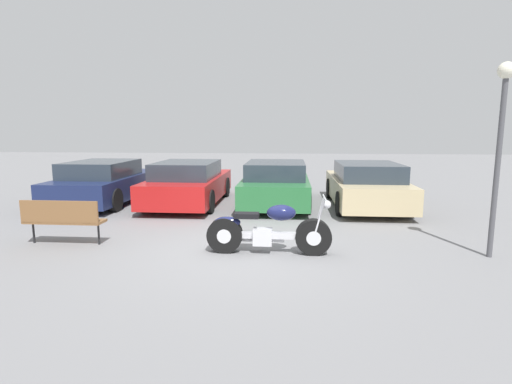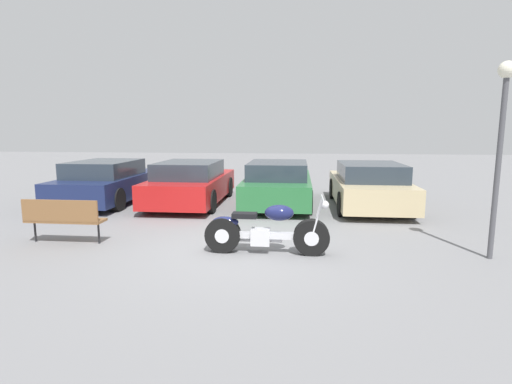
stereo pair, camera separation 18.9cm
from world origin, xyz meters
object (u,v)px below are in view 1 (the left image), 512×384
object	(u,v)px
parked_car_green	(276,184)
motorcycle	(268,231)
park_bench	(62,217)
lamp_post	(501,124)
parked_car_champagne	(366,186)
parked_car_red	(189,183)
parked_car_navy	(105,182)

from	to	relation	value
parked_car_green	motorcycle	bearing A→B (deg)	-89.77
park_bench	lamp_post	bearing A→B (deg)	-0.51
parked_car_champagne	lamp_post	size ratio (longest dim) A/B	1.31
motorcycle	parked_car_champagne	bearing A→B (deg)	60.76
parked_car_champagne	lamp_post	bearing A→B (deg)	-73.50
parked_car_red	park_bench	world-z (taller)	parked_car_red
motorcycle	parked_car_green	size ratio (longest dim) A/B	0.52
parked_car_navy	lamp_post	xyz separation A→B (m)	(9.12, -4.50, 1.69)
parked_car_red	parked_car_champagne	distance (m)	5.20
motorcycle	lamp_post	xyz separation A→B (m)	(3.91, 0.12, 1.89)
parked_car_green	park_bench	size ratio (longest dim) A/B	2.84
parked_car_green	lamp_post	distance (m)	6.31
parked_car_red	parked_car_champagne	size ratio (longest dim) A/B	1.00
parked_car_navy	park_bench	world-z (taller)	parked_car_navy
park_bench	lamp_post	world-z (taller)	lamp_post
parked_car_navy	parked_car_red	xyz separation A→B (m)	(2.60, -0.00, 0.00)
motorcycle	park_bench	world-z (taller)	motorcycle
parked_car_green	parked_car_champagne	distance (m)	2.60
parked_car_navy	park_bench	xyz separation A→B (m)	(1.24, -4.43, -0.08)
lamp_post	parked_car_green	bearing A→B (deg)	130.21
parked_car_navy	lamp_post	world-z (taller)	lamp_post
parked_car_champagne	parked_car_green	bearing A→B (deg)	176.47
parked_car_red	parked_car_champagne	bearing A→B (deg)	-0.10
parked_car_red	parked_car_green	size ratio (longest dim) A/B	1.00
park_bench	parked_car_navy	bearing A→B (deg)	105.70
parked_car_red	parked_car_champagne	world-z (taller)	same
motorcycle	parked_car_navy	xyz separation A→B (m)	(-5.22, 4.62, 0.20)
parked_car_green	park_bench	bearing A→B (deg)	-130.82
parked_car_navy	parked_car_green	world-z (taller)	same
motorcycle	park_bench	xyz separation A→B (m)	(-3.97, 0.19, 0.13)
park_bench	parked_car_green	bearing A→B (deg)	49.18
parked_car_champagne	motorcycle	bearing A→B (deg)	-119.24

